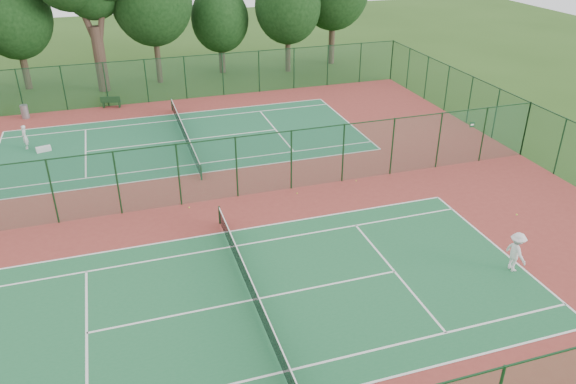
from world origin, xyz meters
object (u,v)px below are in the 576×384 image
(player_near, at_px, (516,252))
(kit_bag, at_px, (44,149))
(player_far, at_px, (25,137))
(trash_bin, at_px, (25,112))
(bench, at_px, (111,102))

(player_near, bearing_deg, kit_bag, 44.26)
(player_far, bearing_deg, trash_bin, 174.00)
(player_far, xyz_separation_m, bench, (5.61, 6.77, -0.31))
(player_near, xyz_separation_m, player_far, (-21.42, 21.21, -0.14))
(player_near, distance_m, player_far, 30.15)
(trash_bin, height_order, kit_bag, trash_bin)
(player_near, bearing_deg, trash_bin, 37.91)
(player_near, xyz_separation_m, bench, (-15.81, 27.98, -0.45))
(bench, relative_size, kit_bag, 1.76)
(trash_bin, bearing_deg, player_far, -84.74)
(kit_bag, bearing_deg, bench, 44.25)
(player_far, height_order, bench, player_far)
(player_near, height_order, bench, player_near)
(bench, distance_m, kit_bag, 8.89)
(trash_bin, bearing_deg, player_near, -51.33)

